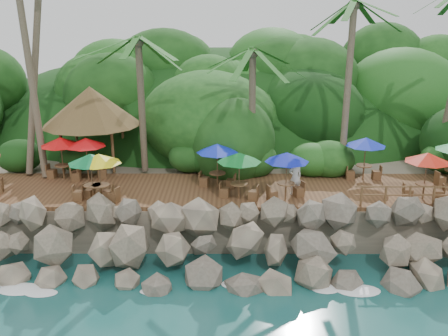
{
  "coord_description": "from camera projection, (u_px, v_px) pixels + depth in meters",
  "views": [
    {
      "loc": [
        0.07,
        -17.27,
        10.62
      ],
      "look_at": [
        0.0,
        6.0,
        3.4
      ],
      "focal_mm": 39.28,
      "sensor_mm": 36.0,
      "label": 1
    }
  ],
  "objects": [
    {
      "name": "ground",
      "position": [
        224.0,
        293.0,
        19.64
      ],
      "size": [
        140.0,
        140.0,
        0.0
      ],
      "primitive_type": "plane",
      "color": "#19514F",
      "rests_on": "ground"
    },
    {
      "name": "land_base",
      "position": [
        224.0,
        158.0,
        34.61
      ],
      "size": [
        32.0,
        25.2,
        2.1
      ],
      "primitive_type": "cube",
      "color": "gray",
      "rests_on": "ground"
    },
    {
      "name": "jungle_hill",
      "position": [
        225.0,
        146.0,
        42.09
      ],
      "size": [
        44.8,
        28.0,
        15.4
      ],
      "primitive_type": "ellipsoid",
      "color": "#143811",
      "rests_on": "ground"
    },
    {
      "name": "seawall",
      "position": [
        224.0,
        245.0,
        21.21
      ],
      "size": [
        29.0,
        4.0,
        2.3
      ],
      "primitive_type": null,
      "color": "gray",
      "rests_on": "ground"
    },
    {
      "name": "terrace",
      "position": [
        224.0,
        191.0,
        24.72
      ],
      "size": [
        26.0,
        5.0,
        0.2
      ],
      "primitive_type": "cube",
      "color": "brown",
      "rests_on": "land_base"
    },
    {
      "name": "jungle_foliage",
      "position": [
        224.0,
        176.0,
        33.97
      ],
      "size": [
        44.0,
        16.0,
        12.0
      ],
      "primitive_type": null,
      "color": "#143811",
      "rests_on": "ground"
    },
    {
      "name": "foam_line",
      "position": [
        224.0,
        288.0,
        19.92
      ],
      "size": [
        25.2,
        0.8,
        0.06
      ],
      "color": "white",
      "rests_on": "ground"
    },
    {
      "name": "palapa",
      "position": [
        91.0,
        106.0,
        27.56
      ],
      "size": [
        5.53,
        5.53,
        4.6
      ],
      "color": "brown",
      "rests_on": "ground"
    },
    {
      "name": "dining_clusters",
      "position": [
        210.0,
        154.0,
        23.94
      ],
      "size": [
        25.7,
        5.3,
        2.27
      ],
      "color": "brown",
      "rests_on": "terrace"
    },
    {
      "name": "railing",
      "position": [
        446.0,
        194.0,
        22.24
      ],
      "size": [
        8.3,
        0.1,
        1.0
      ],
      "color": "brown",
      "rests_on": "terrace"
    },
    {
      "name": "waiter",
      "position": [
        295.0,
        177.0,
        23.71
      ],
      "size": [
        0.72,
        0.56,
        1.76
      ],
      "primitive_type": "imported",
      "rotation": [
        0.0,
        0.0,
        3.38
      ],
      "color": "white",
      "rests_on": "terrace"
    }
  ]
}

